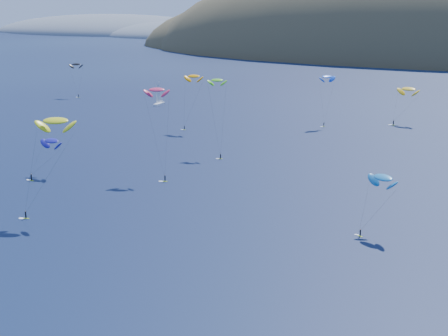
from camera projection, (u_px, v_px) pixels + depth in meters
headland at (128, 35)px, 928.50m from camera, size 460.00×250.00×60.00m
sailboat at (159, 103)px, 305.65m from camera, size 9.22×8.03×11.69m
kitesurfer_1 at (194, 76)px, 245.52m from camera, size 7.83×6.31×23.14m
kitesurfer_2 at (55, 121)px, 148.42m from camera, size 10.36×12.43×25.25m
kitesurfer_3 at (217, 81)px, 208.70m from camera, size 9.98×13.17×25.92m
kitesurfer_4 at (327, 77)px, 253.70m from camera, size 7.35×9.42×21.90m
kitesurfer_5 at (383, 178)px, 138.35m from camera, size 8.45×9.89×14.51m
kitesurfer_9 at (157, 90)px, 181.52m from camera, size 11.20×11.35×27.03m
kitesurfer_10 at (51, 141)px, 184.21m from camera, size 8.61×11.72×12.29m
kitesurfer_11 at (408, 89)px, 259.03m from camera, size 10.42×12.62×16.81m
kitesurfer_12 at (76, 64)px, 328.81m from camera, size 8.10×7.19×18.87m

